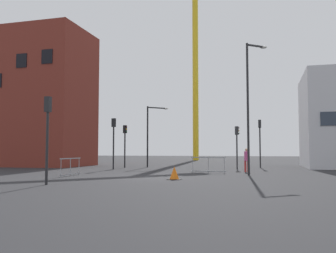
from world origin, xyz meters
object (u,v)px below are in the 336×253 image
object	(u,v)px
streetlamp_tall	(250,99)
traffic_light_crosswalk	(114,135)
traffic_light_far	(260,136)
traffic_light_near	(48,125)
streetlamp_short	(151,130)
pedestrian_walking	(247,158)
traffic_cone_on_verge	(174,173)
traffic_light_median	(237,140)
traffic_light_verge	(125,139)
construction_crane	(195,48)

from	to	relation	value
streetlamp_tall	traffic_light_crosswalk	size ratio (longest dim) A/B	2.00
traffic_light_far	traffic_light_near	bearing A→B (deg)	-115.31
traffic_light_far	traffic_light_near	size ratio (longest dim) A/B	1.07
streetlamp_short	traffic_light_near	xyz separation A→B (m)	(0.70, -17.37, -0.77)
pedestrian_walking	traffic_cone_on_verge	world-z (taller)	pedestrian_walking
traffic_light_median	traffic_cone_on_verge	bearing A→B (deg)	-101.05
traffic_light_far	traffic_light_median	bearing A→B (deg)	-124.18
traffic_light_near	pedestrian_walking	world-z (taller)	traffic_light_near
traffic_light_far	traffic_light_verge	distance (m)	11.99
traffic_light_verge	traffic_light_far	bearing A→B (deg)	14.75
traffic_light_verge	pedestrian_walking	xyz separation A→B (m)	(10.77, -3.73, -1.57)
pedestrian_walking	traffic_cone_on_verge	bearing A→B (deg)	-113.01
traffic_light_near	pedestrian_walking	xyz separation A→B (m)	(8.14, 12.15, -1.69)
streetlamp_short	traffic_light_near	distance (m)	17.40
traffic_cone_on_verge	construction_crane	bearing A→B (deg)	99.30
traffic_cone_on_verge	streetlamp_tall	bearing A→B (deg)	50.20
construction_crane	traffic_cone_on_verge	xyz separation A→B (m)	(6.10, -37.26, -17.34)
traffic_light_median	streetlamp_short	bearing A→B (deg)	172.04
streetlamp_short	traffic_light_median	distance (m)	7.99
traffic_light_median	traffic_cone_on_verge	world-z (taller)	traffic_light_median
construction_crane	pedestrian_walking	xyz separation A→B (m)	(9.43, -29.43, -16.69)
traffic_light_near	traffic_light_verge	xyz separation A→B (m)	(-2.64, 15.88, -0.12)
traffic_light_verge	pedestrian_walking	bearing A→B (deg)	-19.08
streetlamp_tall	traffic_light_far	bearing A→B (deg)	87.78
traffic_light_near	construction_crane	bearing A→B (deg)	91.78
traffic_light_far	pedestrian_walking	size ratio (longest dim) A/B	2.53
construction_crane	traffic_light_median	distance (m)	30.74
traffic_light_verge	traffic_light_crosswalk	distance (m)	2.77
streetlamp_tall	pedestrian_walking	xyz separation A→B (m)	(-0.42, 3.33, -3.80)
traffic_light_near	traffic_light_far	bearing A→B (deg)	64.69
construction_crane	streetlamp_tall	size ratio (longest dim) A/B	3.41
traffic_light_verge	pedestrian_walking	world-z (taller)	traffic_light_verge
streetlamp_short	traffic_light_crosswalk	world-z (taller)	streetlamp_short
traffic_light_far	traffic_light_verge	world-z (taller)	traffic_light_far
streetlamp_short	traffic_cone_on_verge	distance (m)	14.50
construction_crane	streetlamp_short	bearing A→B (deg)	-88.60
traffic_light_crosswalk	traffic_light_near	bearing A→B (deg)	-79.08
traffic_light_median	traffic_light_crosswalk	distance (m)	10.18
streetlamp_short	traffic_light_median	world-z (taller)	streetlamp_short
traffic_light_median	traffic_light_verge	distance (m)	9.79
traffic_light_crosswalk	traffic_cone_on_verge	bearing A→B (deg)	-50.14
streetlamp_tall	traffic_cone_on_verge	bearing A→B (deg)	-129.80
streetlamp_tall	streetlamp_short	world-z (taller)	streetlamp_tall
traffic_light_verge	streetlamp_tall	bearing A→B (deg)	-32.22
construction_crane	traffic_light_verge	size ratio (longest dim) A/B	7.50
construction_crane	streetlamp_short	size ratio (longest dim) A/B	5.08
traffic_light_median	pedestrian_walking	bearing A→B (deg)	-76.48
streetlamp_tall	traffic_light_median	size ratio (longest dim) A/B	2.35
streetlamp_short	traffic_light_far	distance (m)	9.79
streetlamp_tall	traffic_light_median	world-z (taller)	streetlamp_tall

